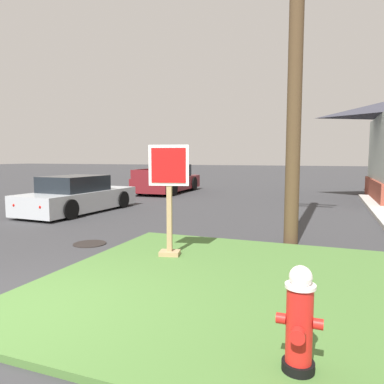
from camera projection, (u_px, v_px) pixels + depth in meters
The scene contains 8 objects.
ground_plane at pixel (10, 319), 4.17m from camera, with size 160.00×160.00×0.00m, color #333335.
grass_corner_patch at pixel (226, 283), 5.23m from camera, with size 5.27×5.27×0.08m, color #477033.
fire_hydrant at pixel (299, 322), 2.99m from camera, with size 0.38×0.34×0.91m.
stop_sign at pixel (169, 203), 6.49m from camera, with size 0.71×0.35×2.01m.
manhole_cover at pixel (90, 244), 7.77m from camera, with size 0.70×0.70×0.02m, color black.
parked_sedan_silver at pixel (78, 196), 12.29m from camera, with size 1.99×4.53×1.25m.
pickup_truck_maroon at pixel (169, 181), 19.22m from camera, with size 2.11×5.12×1.48m.
utility_pole at pixel (297, 16), 7.33m from camera, with size 1.73×0.30×9.13m.
Camera 1 is at (3.39, -3.00, 1.87)m, focal length 33.60 mm.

